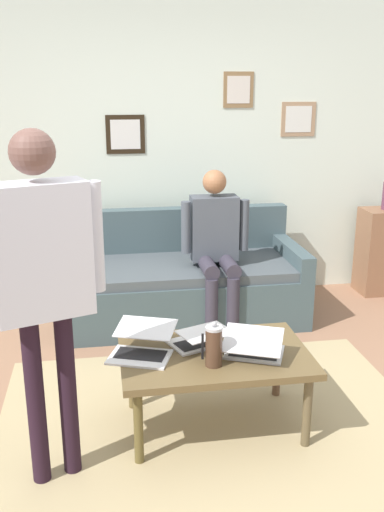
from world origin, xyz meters
The scene contains 12 objects.
ground_plane centered at (0.00, 0.00, 0.00)m, with size 7.68×7.68×0.00m, color #976B50.
area_rug centered at (0.00, 0.17, 0.00)m, with size 2.52×2.16×0.01m, color tan.
back_wall centered at (0.00, -2.20, 1.35)m, with size 7.04×0.11×2.70m.
couch centered at (-0.05, -1.60, 0.30)m, with size 2.00×0.91×0.88m.
coffee_table centered at (0.00, 0.07, 0.42)m, with size 1.07×0.69×0.47m.
laptop_left centered at (0.08, -0.02, 0.52)m, with size 0.39×0.41×0.12m.
laptop_center centered at (-0.21, 0.14, 0.52)m, with size 0.41×0.41×0.16m.
laptop_right centered at (0.41, 0.02, 0.52)m, with size 0.44×0.46×0.14m.
french_press centered at (0.04, 0.22, 0.59)m, with size 0.11×0.09×0.26m.
side_shelf centered at (-2.02, -1.89, 0.40)m, with size 0.42×0.32×0.81m.
person_standing centered at (0.88, 0.37, 1.12)m, with size 0.60×0.33×1.75m.
person_seated centered at (-0.30, -1.37, 0.73)m, with size 0.55×0.51×1.28m.
Camera 1 is at (0.60, 2.94, 1.93)m, focal length 40.05 mm.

